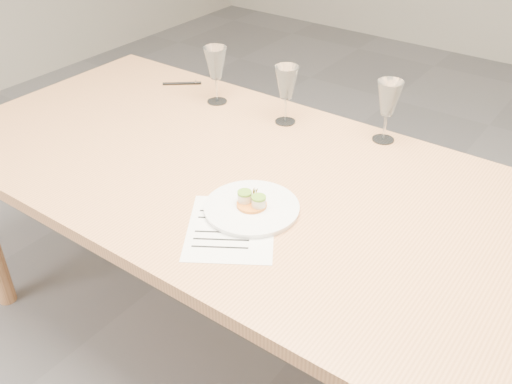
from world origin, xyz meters
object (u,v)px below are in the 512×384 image
Objects in this scene: dining_table at (294,209)px; dinner_plate at (252,207)px; ballpoint_pen at (182,83)px; wine_glass_0 at (216,64)px; wine_glass_1 at (286,84)px; recipe_sheet at (231,228)px; wine_glass_2 at (389,100)px.

dinner_plate is at bearing -104.66° from dining_table.
dinner_plate is 0.91m from ballpoint_pen.
ballpoint_pen is at bearing 168.42° from wine_glass_0.
wine_glass_1 is at bearing 114.01° from dinner_plate.
recipe_sheet is at bearing -98.62° from dining_table.
ballpoint_pen reaches higher than dining_table.
wine_glass_1 is 0.99× the size of wine_glass_2.
wine_glass_0 is 0.64m from wine_glass_2.
recipe_sheet is at bearing -48.09° from wine_glass_0.
recipe_sheet reaches higher than dining_table.
recipe_sheet is 0.97m from ballpoint_pen.
dinner_plate is 1.24× the size of wine_glass_0.
wine_glass_2 is (0.11, 0.58, 0.13)m from dinner_plate.
ballpoint_pen is 0.59× the size of wine_glass_0.
ballpoint_pen is at bearing -176.80° from wine_glass_2.
wine_glass_0 is (-0.53, 0.59, 0.15)m from recipe_sheet.
wine_glass_1 is (-0.22, 0.50, 0.13)m from dinner_plate.
wine_glass_0 reaches higher than recipe_sheet.
wine_glass_1 is (0.30, 0.01, -0.00)m from wine_glass_0.
wine_glass_1 reaches higher than dining_table.
wine_glass_1 is at bearing 127.23° from dining_table.
dinner_plate is 2.09× the size of ballpoint_pen.
wine_glass_0 is at bearing -51.49° from ballpoint_pen.
wine_glass_1 reaches higher than recipe_sheet.
ballpoint_pen is 0.26m from wine_glass_0.
wine_glass_0 reaches higher than wine_glass_1.
dinner_plate is 1.26× the size of wine_glass_2.
wine_glass_0 is at bearing 136.90° from dinner_plate.
recipe_sheet is 0.70m from wine_glass_2.
wine_glass_2 reaches higher than recipe_sheet.
recipe_sheet is (-0.04, -0.25, 0.07)m from dining_table.
dining_table is at bearing 75.34° from dinner_plate.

